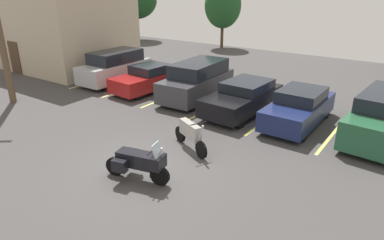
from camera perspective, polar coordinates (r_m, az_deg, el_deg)
The scene contains 12 objects.
ground at distance 11.20m, azimuth -7.82°, elevation -8.27°, with size 44.00×44.00×0.10m, color #423F3F.
motorcycle_touring at distance 10.28m, azimuth -8.86°, elevation -6.90°, with size 2.11×1.08×1.34m.
motorcycle_second at distance 12.03m, azimuth -0.27°, elevation -2.38°, with size 1.97×1.03×1.23m.
parking_stripes at distance 16.71m, azimuth 4.09°, elevation 2.44°, with size 16.78×4.83×0.01m.
car_silver at distance 21.03m, azimuth -12.71°, elevation 8.66°, with size 1.95×4.55×1.88m.
car_red at distance 19.08m, azimuth -7.27°, elevation 6.90°, with size 2.03×4.37×1.43m.
car_charcoal at distance 17.48m, azimuth 0.88°, elevation 6.61°, with size 2.17×4.75×1.89m.
car_black at distance 15.72m, azimuth 8.52°, elevation 3.73°, with size 2.09×4.58×1.43m.
car_navy at distance 14.91m, azimuth 17.45°, elevation 1.98°, with size 1.80×4.41×1.49m.
building_side at distance 26.76m, azimuth -22.20°, elevation 15.01°, with size 11.03×7.02×6.13m.
tree_rear at distance 37.41m, azimuth -9.38°, elevation 19.16°, with size 4.30×4.30×5.89m.
tree_center at distance 32.35m, azimuth 5.19°, elevation 18.51°, with size 3.27×3.27×5.74m.
Camera 1 is at (6.81, -6.94, 5.51)m, focal length 31.90 mm.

